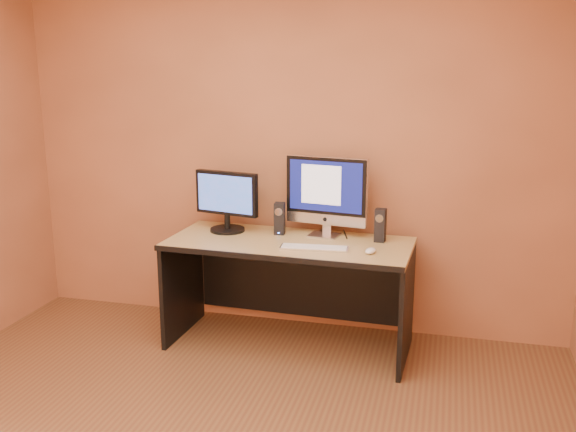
{
  "coord_description": "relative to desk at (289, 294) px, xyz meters",
  "views": [
    {
      "loc": [
        1.12,
        -2.44,
        1.93
      ],
      "look_at": [
        0.13,
        1.47,
        0.95
      ],
      "focal_mm": 40.0,
      "sensor_mm": 36.0,
      "label": 1
    }
  ],
  "objects": [
    {
      "name": "speaker_right",
      "position": [
        0.59,
        0.15,
        0.49
      ],
      "size": [
        0.08,
        0.08,
        0.22
      ],
      "primitive_type": null,
      "rotation": [
        0.0,
        0.0,
        -0.1
      ],
      "color": "black",
      "rests_on": "desk"
    },
    {
      "name": "mouse",
      "position": [
        0.56,
        -0.14,
        0.39
      ],
      "size": [
        0.08,
        0.11,
        0.04
      ],
      "primitive_type": "ellipsoid",
      "rotation": [
        0.0,
        0.0,
        -0.25
      ],
      "color": "white",
      "rests_on": "desk"
    },
    {
      "name": "desk",
      "position": [
        0.0,
        0.0,
        0.0
      ],
      "size": [
        1.65,
        0.78,
        0.75
      ],
      "primitive_type": null,
      "rotation": [
        0.0,
        0.0,
        -0.04
      ],
      "color": "tan",
      "rests_on": "ground"
    },
    {
      "name": "speaker_left",
      "position": [
        -0.11,
        0.17,
        0.49
      ],
      "size": [
        0.07,
        0.08,
        0.22
      ],
      "primitive_type": null,
      "rotation": [
        0.0,
        0.0,
        0.08
      ],
      "color": "black",
      "rests_on": "desk"
    },
    {
      "name": "walls",
      "position": [
        -0.11,
        -1.57,
        0.92
      ],
      "size": [
        4.0,
        4.0,
        2.6
      ],
      "primitive_type": null,
      "color": "#AB6945",
      "rests_on": "ground"
    },
    {
      "name": "cable_b",
      "position": [
        0.15,
        0.31,
        0.38
      ],
      "size": [
        0.08,
        0.17,
        0.01
      ],
      "primitive_type": "cylinder",
      "rotation": [
        1.57,
        0.0,
        -0.41
      ],
      "color": "black",
      "rests_on": "desk"
    },
    {
      "name": "imac",
      "position": [
        0.2,
        0.2,
        0.66
      ],
      "size": [
        0.6,
        0.3,
        0.56
      ],
      "primitive_type": null,
      "rotation": [
        0.0,
        0.0,
        -0.15
      ],
      "color": "#B7B7BC",
      "rests_on": "desk"
    },
    {
      "name": "second_monitor",
      "position": [
        -0.49,
        0.15,
        0.59
      ],
      "size": [
        0.53,
        0.34,
        0.43
      ],
      "primitive_type": null,
      "rotation": [
        0.0,
        0.0,
        -0.2
      ],
      "color": "black",
      "rests_on": "desk"
    },
    {
      "name": "keyboard",
      "position": [
        0.2,
        -0.13,
        0.39
      ],
      "size": [
        0.45,
        0.15,
        0.02
      ],
      "primitive_type": "cube",
      "rotation": [
        0.0,
        0.0,
        0.08
      ],
      "color": "silver",
      "rests_on": "desk"
    },
    {
      "name": "cable_a",
      "position": [
        0.34,
        0.26,
        0.38
      ],
      "size": [
        0.07,
        0.22,
        0.01
      ],
      "primitive_type": "cylinder",
      "rotation": [
        1.57,
        0.0,
        0.27
      ],
      "color": "black",
      "rests_on": "desk"
    }
  ]
}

